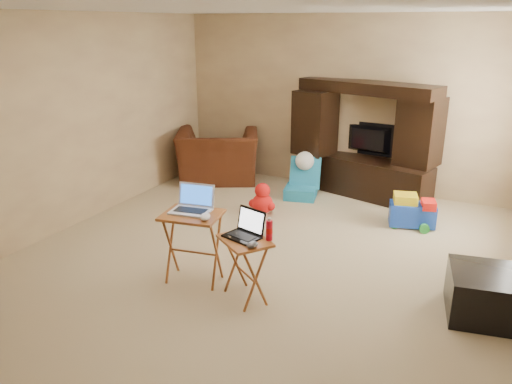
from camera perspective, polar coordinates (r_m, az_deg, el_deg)
The scene contains 19 objects.
floor at distance 5.36m, azimuth 0.93°, elevation -7.49°, with size 5.50×5.50×0.00m, color tan.
ceiling at distance 4.80m, azimuth 1.10°, elevation 20.31°, with size 5.50×5.50×0.00m, color silver.
wall_back at distance 7.48m, azimuth 9.96°, elevation 9.91°, with size 5.00×5.00×0.00m, color tan.
wall_front at distance 2.81m, azimuth -23.27°, elevation -6.52°, with size 5.00×5.00×0.00m, color tan.
wall_left at distance 6.37m, azimuth -20.09°, elevation 7.52°, with size 5.50×5.50×0.00m, color tan.
entertainment_center at distance 7.20m, azimuth 12.27°, elevation 5.82°, with size 1.97×0.49×1.61m, color black.
television at distance 7.39m, azimuth 12.61°, elevation 5.87°, with size 0.82×0.11×0.47m, color black.
recliner at distance 7.83m, azimuth -4.36°, elevation 4.15°, with size 1.22×1.07×0.80m, color #461E0F.
child_rocker at distance 7.06m, azimuth 5.16°, elevation 1.55°, with size 0.43×0.49×0.57m, color #1B7097, non-canonical shape.
plush_toy at distance 6.47m, azimuth 0.74°, elevation -0.72°, with size 0.38×0.31×0.42m, color red, non-canonical shape.
push_toy at distance 6.36m, azimuth 17.46°, elevation -2.04°, with size 0.55×0.39×0.41m, color blue, non-canonical shape.
ottoman at distance 4.71m, azimuth 24.91°, elevation -10.60°, with size 0.62×0.62×0.40m, color black.
tray_table_left at distance 4.80m, azimuth -7.19°, elevation -6.34°, with size 0.53×0.43×0.69m, color #974F24.
tray_table_right at distance 4.49m, azimuth -1.25°, elevation -8.82°, with size 0.45×0.36×0.58m, color #AD602A.
laptop_left at distance 4.66m, azimuth -7.53°, elevation -0.92°, with size 0.36×0.30×0.24m, color silver.
laptop_right at distance 4.35m, azimuth -1.64°, elevation -3.79°, with size 0.31×0.26×0.24m, color black.
mouse_left at distance 4.50m, azimuth -5.82°, elevation -2.82°, with size 0.09×0.14×0.06m, color white.
mouse_right at distance 4.20m, azimuth -0.43°, elevation -6.05°, with size 0.08×0.12×0.05m, color #3B3B40.
water_bottle at distance 4.32m, azimuth 1.52°, elevation -4.41°, with size 0.06×0.06×0.18m, color red.
Camera 1 is at (1.99, -4.37, 2.38)m, focal length 35.00 mm.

